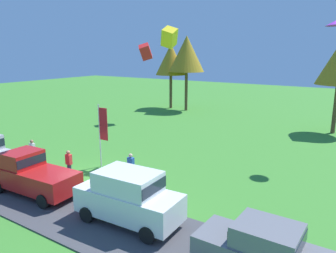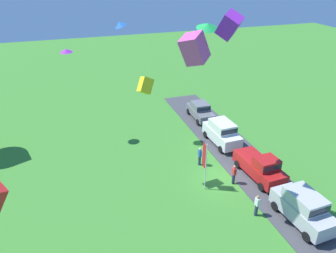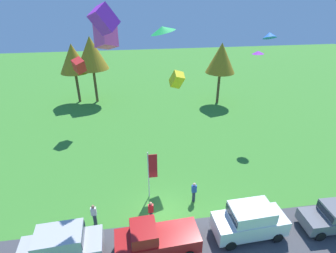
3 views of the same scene
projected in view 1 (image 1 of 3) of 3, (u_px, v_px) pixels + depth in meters
ground_plane at (86, 180)px, 18.73m from camera, size 120.00×120.00×0.00m
pavement_strip at (44, 198)px, 16.41m from camera, size 36.00×4.40×0.06m
car_pickup_by_flagpole at (31, 173)px, 16.76m from camera, size 5.09×2.26×2.14m
car_suv_far_end at (129, 195)px, 13.78m from camera, size 4.67×2.20×2.28m
car_sedan_mid_row at (264, 249)px, 10.45m from camera, size 4.44×2.03×1.84m
person_beside_suv at (131, 168)px, 18.21m from camera, size 0.36×0.24×1.71m
person_on_lawn at (33, 152)px, 21.01m from camera, size 0.36×0.24×1.71m
person_watching_sky at (69, 164)px, 18.78m from camera, size 0.36×0.24×1.71m
tree_right_of_center at (171, 60)px, 41.21m from camera, size 3.85×3.85×8.12m
tree_far_right at (187, 54)px, 39.42m from camera, size 4.29×4.29×9.06m
flag_banner at (102, 128)px, 20.24m from camera, size 0.71×0.08×4.05m
kite_box_low_drifter at (169, 37)px, 20.79m from camera, size 1.14×1.28×1.51m
kite_box_topmost at (146, 52)px, 33.25m from camera, size 1.42×1.90×1.90m
kite_delta_trailing_tail at (336, 23)px, 19.87m from camera, size 1.62×1.61×0.37m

